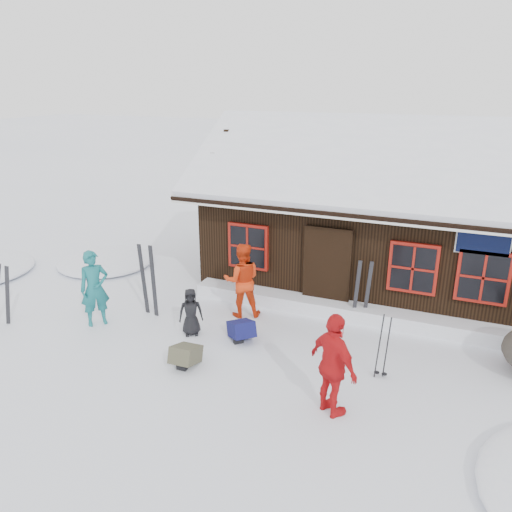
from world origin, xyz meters
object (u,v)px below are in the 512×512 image
object	(u,v)px
skier_orange_right	(334,366)
backpack_olive	(186,358)
ski_poles	(383,348)
backpack_blue	(241,333)
skier_teal	(95,288)
skier_orange_left	(242,280)
ski_pair_left	(2,296)
skier_crouched	(191,312)

from	to	relation	value
skier_orange_right	backpack_olive	distance (m)	3.05
ski_poles	backpack_blue	size ratio (longest dim) A/B	2.14
skier_teal	backpack_blue	bearing A→B (deg)	-40.06
skier_orange_left	ski_poles	distance (m)	3.70
skier_orange_right	backpack_olive	world-z (taller)	skier_orange_right
skier_orange_right	ski_pair_left	xyz separation A→B (m)	(-7.52, 0.27, -0.18)
backpack_blue	backpack_olive	bearing A→B (deg)	-156.67
skier_crouched	backpack_blue	bearing A→B (deg)	-21.93
skier_orange_left	skier_orange_right	distance (m)	3.97
skier_orange_left	skier_crouched	world-z (taller)	skier_orange_left
skier_orange_left	backpack_olive	bearing A→B (deg)	61.42
ski_poles	backpack_blue	distance (m)	3.01
ski_pair_left	ski_poles	world-z (taller)	ski_pair_left
skier_orange_left	backpack_olive	size ratio (longest dim) A/B	2.96
skier_orange_right	ski_poles	bearing A→B (deg)	-76.66
skier_orange_left	skier_crouched	bearing A→B (deg)	37.45
skier_orange_right	backpack_olive	bearing A→B (deg)	29.36
skier_teal	skier_orange_left	size ratio (longest dim) A/B	0.98
skier_teal	ski_pair_left	distance (m)	2.04
skier_teal	backpack_olive	bearing A→B (deg)	-65.65
skier_teal	skier_crouched	size ratio (longest dim) A/B	1.64
skier_crouched	backpack_olive	world-z (taller)	skier_crouched
ski_pair_left	backpack_blue	world-z (taller)	ski_pair_left
skier_orange_left	backpack_blue	xyz separation A→B (m)	(0.46, -1.09, -0.71)
skier_crouched	ski_pair_left	distance (m)	4.23
skier_teal	ski_poles	world-z (taller)	skier_teal
skier_teal	ski_pair_left	bearing A→B (deg)	154.81
skier_teal	backpack_blue	xyz separation A→B (m)	(3.29, 0.57, -0.70)
backpack_olive	backpack_blue	bearing A→B (deg)	64.84
skier_teal	backpack_blue	world-z (taller)	skier_teal
skier_crouched	ski_pair_left	xyz separation A→B (m)	(-4.05, -1.23, 0.19)
skier_orange_right	ski_poles	xyz separation A→B (m)	(0.58, 1.38, -0.28)
ski_pair_left	skier_teal	bearing A→B (deg)	5.98
skier_crouched	ski_pair_left	size ratio (longest dim) A/B	0.70
skier_orange_right	ski_pair_left	world-z (taller)	skier_orange_right
ski_pair_left	skier_crouched	bearing A→B (deg)	-1.75
skier_orange_right	ski_pair_left	size ratio (longest dim) A/B	1.18
skier_orange_left	ski_pair_left	size ratio (longest dim) A/B	1.16
ski_poles	backpack_blue	world-z (taller)	ski_poles
skier_orange_left	backpack_blue	world-z (taller)	skier_orange_left
skier_teal	ski_poles	bearing A→B (deg)	-47.45
ski_poles	skier_crouched	bearing A→B (deg)	178.27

